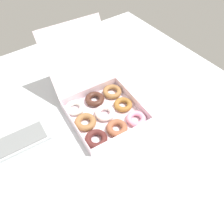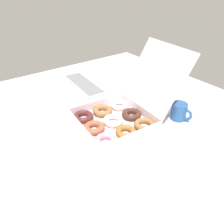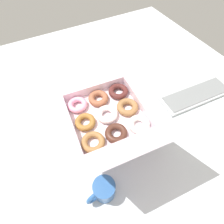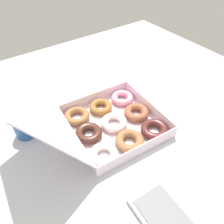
# 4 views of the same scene
# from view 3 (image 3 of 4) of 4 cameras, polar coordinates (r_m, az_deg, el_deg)

# --- Properties ---
(ground_plane) EXTENTS (1.80, 1.80, 0.02)m
(ground_plane) POSITION_cam_3_polar(r_m,az_deg,el_deg) (0.95, 0.05, 0.41)
(ground_plane) COLOR silver
(donut_box) EXTENTS (0.42, 0.58, 0.38)m
(donut_box) POSITION_cam_3_polar(r_m,az_deg,el_deg) (0.87, -0.71, -1.36)
(donut_box) COLOR white
(donut_box) RESTS_ON ground_plane
(keyboard) EXTENTS (0.43, 0.16, 0.02)m
(keyboard) POSITION_cam_3_polar(r_m,az_deg,el_deg) (1.10, 25.71, 5.04)
(keyboard) COLOR #B6BCBF
(keyboard) RESTS_ON ground_plane
(coffee_mug) EXTENTS (0.12, 0.08, 0.10)m
(coffee_mug) POSITION_cam_3_polar(r_m,az_deg,el_deg) (0.72, -2.81, -24.07)
(coffee_mug) COLOR #2B5897
(coffee_mug) RESTS_ON ground_plane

